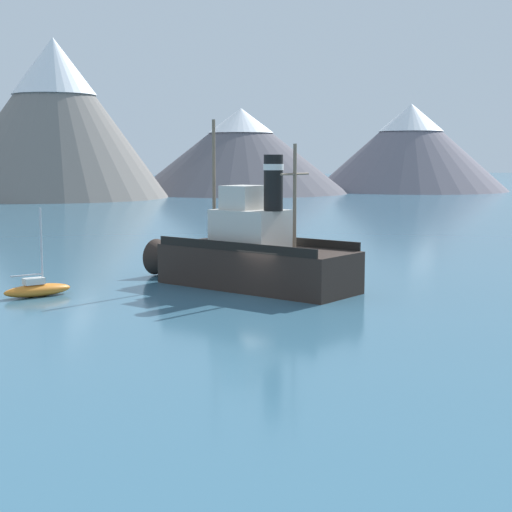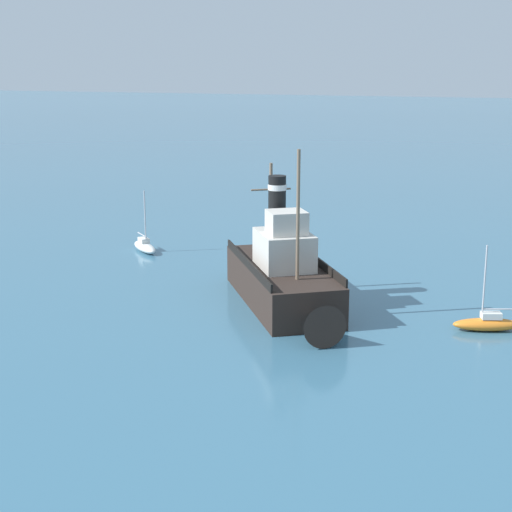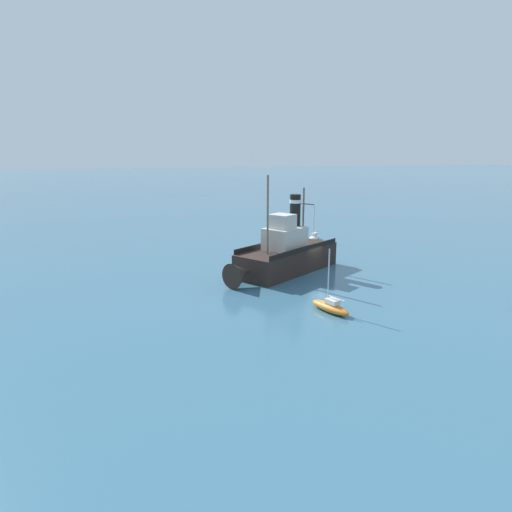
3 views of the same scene
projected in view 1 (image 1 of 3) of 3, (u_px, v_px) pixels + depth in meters
ground_plane at (263, 296)px, 43.54m from camera, size 600.00×600.00×0.00m
mountain_ridge at (86, 137)px, 156.20m from camera, size 179.50×58.92×29.99m
old_tugboat at (249, 256)px, 46.29m from camera, size 10.94×13.78×9.90m
sailboat_orange at (37, 289)px, 43.24m from camera, size 3.95×2.33×4.90m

